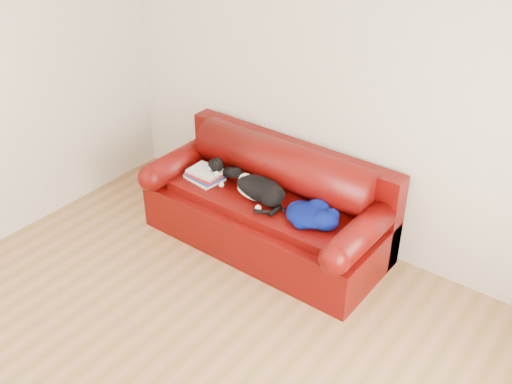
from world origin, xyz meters
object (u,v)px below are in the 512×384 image
book_stack (205,175)px  cat (259,189)px  sofa_base (266,221)px  blanket (312,214)px

book_stack → cat: size_ratio=0.53×
sofa_base → cat: bearing=-99.8°
book_stack → blanket: 1.09m
sofa_base → book_stack: 0.67m
cat → blanket: 0.52m
sofa_base → book_stack: size_ratio=6.21×
sofa_base → cat: size_ratio=3.31×
book_stack → cat: cat is taller
sofa_base → blanket: 0.61m
blanket → cat: bearing=179.2°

